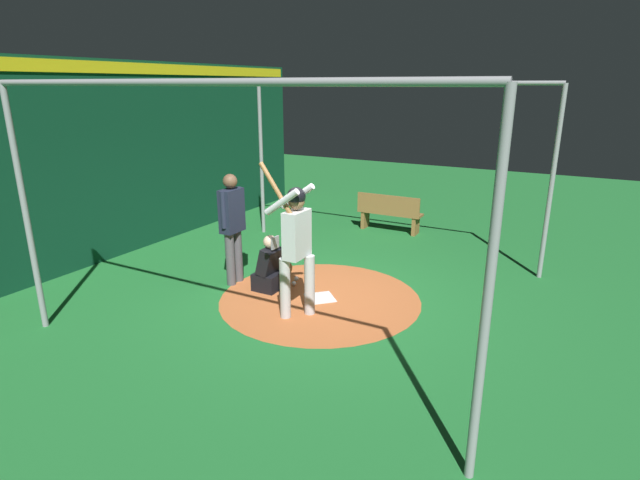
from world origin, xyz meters
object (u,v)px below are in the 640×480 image
batter (296,239)px  catcher (270,269)px  umpire (232,223)px  bench (389,213)px  baseball_1 (294,283)px  baseball_2 (281,274)px  baseball_0 (296,279)px  home_plate (320,298)px

batter → catcher: 1.30m
batter → umpire: (-1.55, 0.57, -0.11)m
bench → umpire: bearing=-105.6°
catcher → baseball_1: bearing=52.4°
baseball_1 → catcher: bearing=-127.6°
batter → baseball_1: size_ratio=29.60×
catcher → baseball_2: bearing=107.4°
umpire → batter: bearing=-20.2°
umpire → catcher: bearing=1.9°
batter → baseball_2: (-1.03, 1.16, -1.10)m
catcher → bench: 4.08m
batter → umpire: bearing=159.8°
batter → baseball_1: bearing=123.8°
baseball_0 → home_plate: bearing=-32.6°
batter → catcher: size_ratio=2.38×
home_plate → catcher: size_ratio=0.46×
umpire → baseball_2: 1.27m
bench → baseball_1: (-0.20, -3.74, -0.39)m
catcher → baseball_2: size_ratio=12.42×
catcher → umpire: (-0.70, -0.02, 0.68)m
baseball_2 → baseball_1: bearing=-31.0°
catcher → baseball_0: 0.63m
baseball_2 → bench: bearing=79.9°
baseball_1 → umpire: bearing=-160.2°
home_plate → batter: 1.31m
catcher → baseball_2: 0.67m
batter → umpire: size_ratio=1.20×
umpire → bench: bearing=74.4°
bench → baseball_0: 3.57m
umpire → bench: (1.14, 4.08, -0.60)m
bench → baseball_1: size_ratio=19.51×
baseball_0 → baseball_2: bearing=171.3°
umpire → baseball_1: 1.41m
baseball_1 → baseball_2: same height
bench → baseball_0: (-0.27, -3.54, -0.39)m
umpire → baseball_2: bearing=48.8°
home_plate → catcher: 0.93m
home_plate → bench: bench is taller
umpire → baseball_2: umpire is taller
bench → batter: bearing=-85.0°
baseball_0 → baseball_1: 0.21m
batter → bench: size_ratio=1.52×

